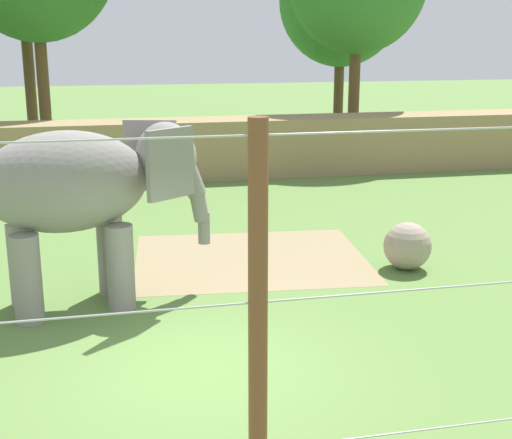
{
  "coord_description": "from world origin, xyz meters",
  "views": [
    {
      "loc": [
        -1.2,
        -9.31,
        4.66
      ],
      "look_at": [
        1.45,
        2.81,
        1.4
      ],
      "focal_mm": 49.51,
      "sensor_mm": 36.0,
      "label": 1
    }
  ],
  "objects": [
    {
      "name": "tree_far_left",
      "position": [
        9.35,
        21.49,
        6.09
      ],
      "size": [
        5.45,
        5.45,
        8.98
      ],
      "color": "brown",
      "rests_on": "ground"
    },
    {
      "name": "ground_plane",
      "position": [
        0.0,
        0.0,
        0.0
      ],
      "size": [
        120.0,
        120.0,
        0.0
      ],
      "primitive_type": "plane",
      "color": "#5B7F3D"
    },
    {
      "name": "embankment_wall",
      "position": [
        0.0,
        13.95,
        0.97
      ],
      "size": [
        36.0,
        1.8,
        1.94
      ],
      "primitive_type": "cube",
      "color": "#997F56",
      "rests_on": "ground"
    },
    {
      "name": "enrichment_ball",
      "position": [
        4.75,
        3.47,
        0.49
      ],
      "size": [
        0.97,
        0.97,
        0.97
      ],
      "primitive_type": "sphere",
      "color": "gray",
      "rests_on": "ground"
    },
    {
      "name": "dirt_patch",
      "position": [
        1.76,
        4.82,
        0.0
      ],
      "size": [
        5.22,
        4.48,
        0.01
      ],
      "primitive_type": "cube",
      "rotation": [
        0.0,
        0.0,
        -0.09
      ],
      "color": "#937F5B",
      "rests_on": "ground"
    },
    {
      "name": "cable_fence",
      "position": [
        0.04,
        -3.36,
        2.0
      ],
      "size": [
        11.61,
        0.18,
        3.97
      ],
      "color": "brown",
      "rests_on": "ground"
    },
    {
      "name": "elephant",
      "position": [
        -1.54,
        2.84,
        2.11
      ],
      "size": [
        4.25,
        2.12,
        3.18
      ],
      "color": "gray",
      "rests_on": "ground"
    }
  ]
}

